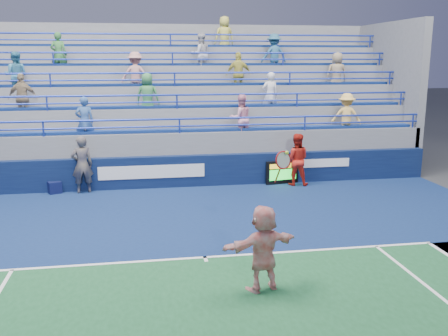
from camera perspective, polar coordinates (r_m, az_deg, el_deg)
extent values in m
plane|color=#333538|center=(11.36, -2.19, -10.26)|extent=(120.00, 120.00, 0.00)
cube|color=#102250|center=(13.40, -3.40, -6.65)|extent=(18.00, 8.40, 0.02)
cube|color=white|center=(11.35, -2.19, -10.16)|extent=(11.00, 0.10, 0.01)
cube|color=white|center=(11.26, -2.12, -10.35)|extent=(0.08, 0.30, 0.01)
cube|color=#0A1439|center=(17.38, -4.95, -0.37)|extent=(18.00, 0.30, 1.10)
cube|color=white|center=(17.17, -8.24, -0.44)|extent=(3.60, 0.02, 0.45)
cube|color=white|center=(18.34, 11.50, 0.58)|extent=(1.80, 0.02, 0.30)
cube|color=slate|center=(20.26, -5.63, 1.45)|extent=(18.00, 5.60, 1.10)
cube|color=slate|center=(20.19, -5.65, 2.49)|extent=(18.00, 5.60, 1.85)
cube|color=navy|center=(17.73, -5.19, 4.31)|extent=(17.40, 0.45, 0.10)
cylinder|color=#1F36AC|center=(17.27, -5.12, 5.61)|extent=(18.00, 0.07, 0.07)
cube|color=slate|center=(20.63, -5.77, 3.75)|extent=(18.00, 4.60, 2.60)
cube|color=navy|center=(18.63, -5.47, 7.02)|extent=(17.40, 0.45, 0.10)
cylinder|color=#1F36AC|center=(18.20, -5.41, 8.32)|extent=(18.00, 0.07, 0.07)
cube|color=slate|center=(21.07, -5.88, 4.96)|extent=(18.00, 3.60, 3.35)
cube|color=navy|center=(19.57, -5.73, 9.47)|extent=(17.40, 0.45, 0.10)
cylinder|color=#1F36AC|center=(19.16, -5.68, 10.76)|extent=(18.00, 0.07, 0.07)
cube|color=slate|center=(21.52, -5.99, 6.12)|extent=(18.00, 2.60, 4.10)
cube|color=navy|center=(20.55, -5.97, 11.70)|extent=(17.40, 0.45, 0.10)
cylinder|color=#1F36AC|center=(20.15, -5.93, 12.97)|extent=(18.00, 0.07, 0.07)
cube|color=slate|center=(21.98, -6.10, 7.23)|extent=(18.00, 1.60, 4.85)
cube|color=navy|center=(21.55, -6.19, 13.72)|extent=(17.40, 0.45, 0.10)
cylinder|color=#1F36AC|center=(21.17, -6.16, 14.96)|extent=(18.00, 0.07, 0.07)
imported|color=#FFCC63|center=(19.17, 13.80, 5.76)|extent=(1.24, 0.93, 1.70)
imported|color=#2C6485|center=(21.24, 5.73, 12.75)|extent=(1.18, 0.79, 1.70)
imported|color=teal|center=(20.01, -22.67, 9.75)|extent=(0.87, 0.71, 1.70)
imported|color=#36773A|center=(20.73, -18.35, 12.21)|extent=(0.65, 0.46, 1.70)
imported|color=#325797|center=(17.73, -15.63, 5.15)|extent=(0.66, 0.47, 1.70)
imported|color=#9B8867|center=(21.05, 12.74, 10.47)|extent=(0.88, 0.62, 1.70)
imported|color=silver|center=(19.18, 5.28, 8.32)|extent=(0.65, 0.46, 1.70)
imported|color=gray|center=(18.99, -22.00, 7.44)|extent=(1.02, 0.47, 1.70)
imported|color=#C6BE4D|center=(19.89, 1.69, 10.67)|extent=(1.00, 0.43, 1.70)
imported|color=silver|center=(20.65, -2.70, 12.81)|extent=(0.94, 0.80, 1.70)
imported|color=pink|center=(17.98, 1.92, 5.69)|extent=(0.91, 0.76, 1.70)
imported|color=tan|center=(19.51, -10.06, 10.46)|extent=(1.16, 0.76, 1.70)
imported|color=#397E46|center=(18.55, -8.72, 8.09)|extent=(0.93, 0.72, 1.70)
imported|color=#D0CA51|center=(21.82, 0.04, 14.77)|extent=(0.88, 0.63, 1.70)
cube|color=black|center=(17.84, 6.66, -0.50)|extent=(1.22, 0.34, 0.84)
cube|color=gold|center=(17.71, 6.74, 0.24)|extent=(1.03, 0.02, 0.17)
cube|color=#19E533|center=(17.78, 6.72, -0.76)|extent=(1.03, 0.02, 0.38)
cube|color=#0B1139|center=(17.45, -18.80, -2.12)|extent=(0.53, 0.53, 0.41)
cube|color=#0B1139|center=(17.54, -18.79, -0.83)|extent=(0.39, 0.20, 0.32)
imported|color=white|center=(9.62, 4.51, -9.13)|extent=(1.65, 0.95, 1.70)
torus|color=#A31415|center=(9.23, 6.79, 0.90)|extent=(0.35, 0.20, 0.34)
cylinder|color=#A31415|center=(9.26, 6.16, -0.83)|extent=(0.08, 0.19, 0.31)
sphere|color=#D0E936|center=(9.17, 7.20, 1.75)|extent=(0.07, 0.07, 0.07)
imported|color=#141638|center=(17.07, -15.91, 0.36)|extent=(0.78, 0.61, 1.91)
imported|color=red|center=(17.63, 8.25, 0.96)|extent=(1.05, 0.92, 1.84)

